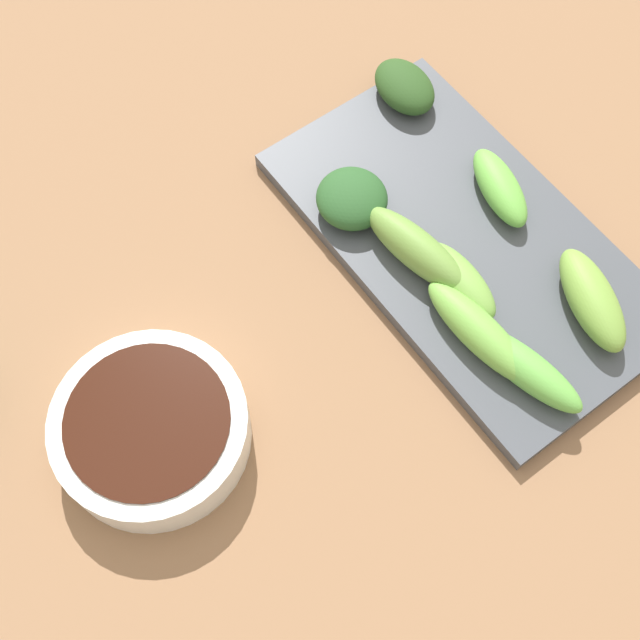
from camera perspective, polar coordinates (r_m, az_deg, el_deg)
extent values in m
cube|color=#926A4A|center=(0.60, 0.90, -0.42)|extent=(2.10, 2.10, 0.02)
cylinder|color=white|center=(0.56, -11.13, -7.68)|extent=(0.13, 0.13, 0.03)
cylinder|color=#331409|center=(0.55, -11.22, -7.51)|extent=(0.11, 0.11, 0.03)
cube|color=#484C55|center=(0.63, 9.78, 5.32)|extent=(0.17, 0.30, 0.01)
ellipsoid|color=#2B4E20|center=(0.69, 5.77, 15.51)|extent=(0.05, 0.06, 0.02)
ellipsoid|color=#719F43|center=(0.60, 6.67, 4.71)|extent=(0.04, 0.10, 0.03)
ellipsoid|color=#68B84A|center=(0.57, 13.79, -3.19)|extent=(0.04, 0.09, 0.02)
ellipsoid|color=#79A942|center=(0.60, 18.02, 1.33)|extent=(0.06, 0.09, 0.03)
ellipsoid|color=#295829|center=(0.62, 2.18, 8.26)|extent=(0.07, 0.07, 0.02)
ellipsoid|color=#6BBB47|center=(0.64, 12.14, 8.80)|extent=(0.05, 0.08, 0.02)
ellipsoid|color=#75B848|center=(0.57, 10.80, -0.82)|extent=(0.03, 0.10, 0.02)
ellipsoid|color=#79B049|center=(0.59, 9.53, 2.67)|extent=(0.03, 0.07, 0.02)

